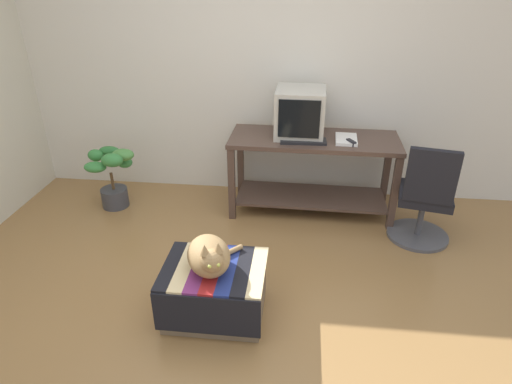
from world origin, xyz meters
The scene contains 11 objects.
ground_plane centered at (0.00, 0.00, 0.00)m, with size 14.00×14.00×0.00m, color olive.
back_wall centered at (0.00, 2.05, 1.30)m, with size 8.00×0.10×2.60m, color silver.
desk centered at (0.48, 1.60, 0.51)m, with size 1.53×0.62×0.74m.
tv_monitor centered at (0.35, 1.66, 0.95)m, with size 0.44×0.47×0.42m.
keyboard centered at (0.39, 1.47, 0.75)m, with size 0.40×0.15×0.02m, color black.
book centered at (0.76, 1.55, 0.76)m, with size 0.19×0.29×0.03m, color white.
ottoman_with_blanket centered at (-0.15, 0.09, 0.19)m, with size 0.67×0.54×0.38m.
cat centered at (-0.17, 0.05, 0.50)m, with size 0.39×0.49×0.29m.
potted_plant centered at (-1.41, 1.45, 0.33)m, with size 0.46×0.36×0.61m.
office_chair centered at (1.41, 1.16, 0.39)m, with size 0.52×0.52×0.89m.
stapler centered at (0.80, 1.46, 0.76)m, with size 0.04×0.11×0.04m, color black.
Camera 1 is at (0.37, -2.15, 2.12)m, focal length 30.66 mm.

